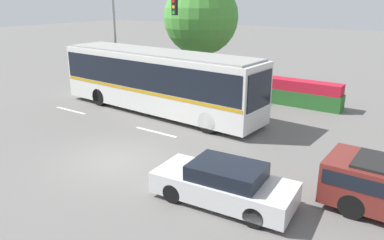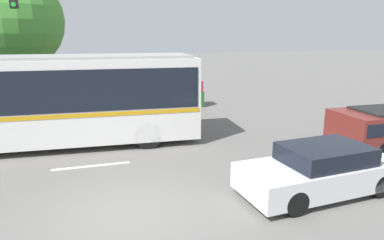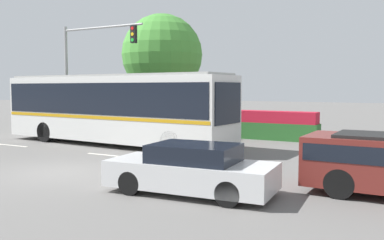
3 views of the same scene
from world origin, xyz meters
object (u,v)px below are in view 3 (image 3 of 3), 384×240
city_bus (114,105)px  street_tree_left (162,55)px  sedan_foreground (192,170)px  traffic_light_pole (86,61)px

city_bus → street_tree_left: street_tree_left is taller
sedan_foreground → traffic_light_pole: traffic_light_pole is taller
city_bus → street_tree_left: 6.99m
sedan_foreground → traffic_light_pole: bearing=-41.0°
city_bus → street_tree_left: size_ratio=1.71×
sedan_foreground → street_tree_left: 16.04m
city_bus → traffic_light_pole: size_ratio=1.99×
street_tree_left → city_bus: bearing=-78.4°
traffic_light_pole → street_tree_left: street_tree_left is taller
city_bus → traffic_light_pole: traffic_light_pole is taller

